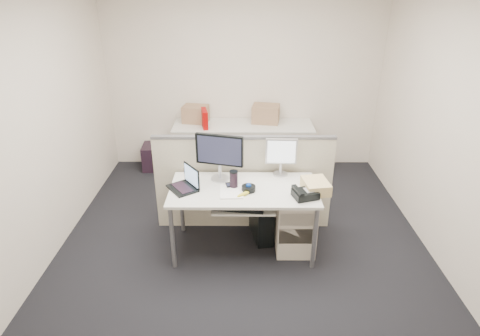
{
  "coord_description": "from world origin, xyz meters",
  "views": [
    {
      "loc": [
        -0.01,
        -3.59,
        2.66
      ],
      "look_at": [
        -0.04,
        0.15,
        0.89
      ],
      "focal_mm": 30.0,
      "sensor_mm": 36.0,
      "label": 1
    }
  ],
  "objects_px": {
    "desk": "(244,194)",
    "laptop": "(182,179)",
    "desk_phone": "(305,194)",
    "monitor_main": "(220,158)"
  },
  "relations": [
    {
      "from": "desk",
      "to": "laptop",
      "type": "xyz_separation_m",
      "value": [
        -0.62,
        -0.02,
        0.18
      ]
    },
    {
      "from": "desk_phone",
      "to": "monitor_main",
      "type": "bearing_deg",
      "value": 138.55
    },
    {
      "from": "monitor_main",
      "to": "desk_phone",
      "type": "distance_m",
      "value": 0.96
    },
    {
      "from": "desk",
      "to": "laptop",
      "type": "relative_size",
      "value": 4.94
    },
    {
      "from": "desk",
      "to": "monitor_main",
      "type": "distance_m",
      "value": 0.45
    },
    {
      "from": "desk",
      "to": "monitor_main",
      "type": "bearing_deg",
      "value": 140.52
    },
    {
      "from": "desk",
      "to": "monitor_main",
      "type": "relative_size",
      "value": 2.98
    },
    {
      "from": "monitor_main",
      "to": "desk_phone",
      "type": "height_order",
      "value": "monitor_main"
    },
    {
      "from": "laptop",
      "to": "desk_phone",
      "type": "distance_m",
      "value": 1.23
    },
    {
      "from": "laptop",
      "to": "monitor_main",
      "type": "bearing_deg",
      "value": 86.19
    }
  ]
}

